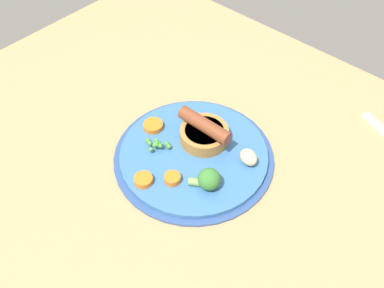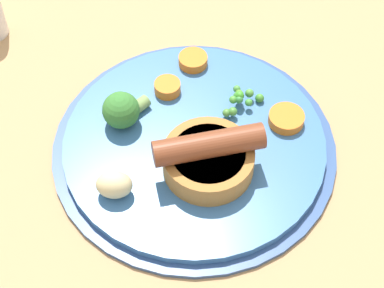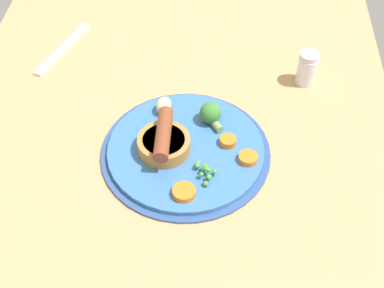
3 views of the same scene
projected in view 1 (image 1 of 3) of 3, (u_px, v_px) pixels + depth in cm
name	position (u px, v px, depth cm)	size (l,w,h in cm)	color
dining_table	(207.00, 156.00, 79.00)	(110.00, 80.00, 3.00)	tan
dinner_plate	(194.00, 155.00, 76.34)	(28.64, 28.64, 1.40)	#2D4C84
sausage_pudding	(204.00, 132.00, 76.29)	(10.45, 8.77, 5.03)	#AD7538
pea_pile	(157.00, 144.00, 75.68)	(4.78, 3.69, 1.89)	#47903E
broccoli_floret_near	(208.00, 179.00, 69.55)	(5.09, 4.31, 3.78)	#387A33
potato_chunk_0	(248.00, 157.00, 73.17)	(3.43, 2.58, 2.77)	beige
carrot_slice_0	(143.00, 180.00, 71.05)	(3.15, 3.15, 1.08)	orange
carrot_slice_1	(172.00, 178.00, 71.16)	(2.78, 2.78, 1.20)	orange
carrot_slice_2	(153.00, 126.00, 79.31)	(3.64, 3.64, 1.06)	orange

